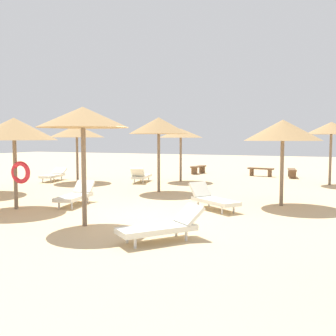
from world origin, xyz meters
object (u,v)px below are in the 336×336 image
Objects in this scene: parasol_7 at (159,126)px; parasol_9 at (331,128)px; parasol_6 at (181,133)px; parasol_2 at (77,132)px; lounger_6 at (141,176)px; bench_2 at (198,168)px; lounger_1 at (163,227)px; parasol_0 at (14,130)px; parasol_1 at (83,118)px; bench_1 at (292,172)px; lounger_2 at (54,175)px; bench_0 at (261,170)px; lounger_0 at (76,195)px; parasol_5 at (283,130)px; lounger_5 at (213,199)px.

parasol_9 is at bearing 40.24° from parasol_7.
parasol_2 is at bearing -152.75° from parasol_6.
lounger_6 is 1.27× the size of bench_2.
bench_2 is (-4.50, 15.23, 0.03)m from lounger_1.
parasol_6 is at bearing 78.70° from parasol_0.
lounger_1 is (3.92, -10.80, -2.14)m from parasol_6.
parasol_1 is at bearing -81.88° from bench_2.
bench_1 is at bearing 38.69° from lounger_6.
lounger_2 is 1.31× the size of bench_2.
parasol_7 reaches higher than parasol_0.
bench_1 is at bearing 34.36° from parasol_2.
parasol_1 reaches higher than lounger_6.
parasol_1 reaches higher than lounger_1.
parasol_9 reaches higher than bench_2.
parasol_0 is 9.42m from parasol_6.
lounger_0 is at bearing -107.89° from bench_0.
parasol_6 reaches higher than bench_1.
parasol_0 is at bearing -115.48° from parasol_7.
parasol_5 is 12.35m from lounger_2.
parasol_2 is at bearing 152.43° from lounger_5.
parasol_7 is 1.57× the size of lounger_6.
lounger_5 is (2.30, 3.46, -2.39)m from parasol_1.
parasol_9 is 1.48× the size of lounger_2.
parasol_0 is 7.39m from parasol_2.
bench_0 is at bearing 69.26° from parasol_0.
parasol_1 is at bearing -103.69° from bench_1.
bench_1 is at bearing -3.14° from bench_0.
parasol_5 is at bearing -13.41° from lounger_2.
parasol_2 is 1.06× the size of parasol_6.
parasol_6 is 8.11m from lounger_5.
bench_0 is 1.77m from bench_1.
lounger_6 is at bearing -163.62° from parasol_9.
lounger_5 is (-0.11, 3.97, 0.01)m from lounger_1.
parasol_0 is 1.51× the size of lounger_5.
parasol_0 is 1.46× the size of lounger_6.
parasol_2 is at bearing -120.85° from bench_2.
parasol_7 is at bearing 64.52° from parasol_0.
parasol_9 is 4.18m from bench_1.
parasol_5 is 6.85m from parasol_9.
bench_1 is 5.65m from bench_2.
parasol_7 is 1.98× the size of bench_1.
parasol_2 is 1.42× the size of lounger_2.
parasol_7 is 4.40m from lounger_6.
parasol_9 is 1.93× the size of bench_0.
lounger_2 reaches higher than bench_1.
parasol_5 is 3.24m from lounger_5.
lounger_5 is 7.90m from lounger_6.
parasol_1 is 15.06m from bench_2.
parasol_0 reaches higher than lounger_0.
lounger_0 is at bearing -129.75° from parasol_9.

